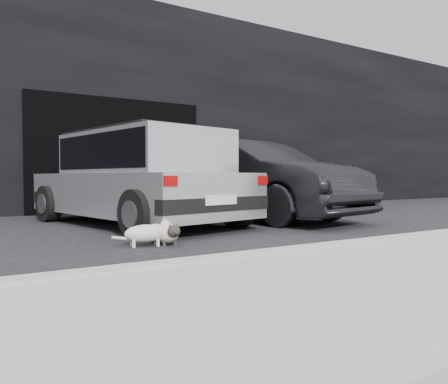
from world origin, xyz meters
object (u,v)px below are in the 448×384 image
silver_hatchback (140,174)px  cat_siamese (166,234)px  cat_white (148,232)px  second_car (250,179)px

silver_hatchback → cat_siamese: bearing=-114.5°
cat_white → silver_hatchback: bearing=171.9°
cat_siamese → cat_white: cat_white is taller
silver_hatchback → second_car: (2.18, -0.09, -0.09)m
silver_hatchback → second_car: size_ratio=0.98×
silver_hatchback → second_car: bearing=-13.8°
silver_hatchback → cat_siamese: (-0.51, -2.18, -0.73)m
silver_hatchback → cat_siamese: silver_hatchback is taller
cat_siamese → cat_white: (-0.23, -0.02, 0.03)m
cat_siamese → cat_white: 0.23m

